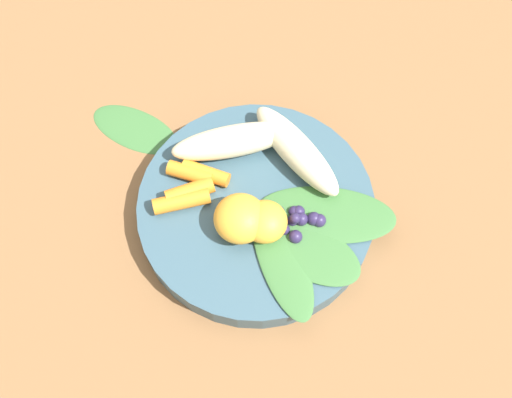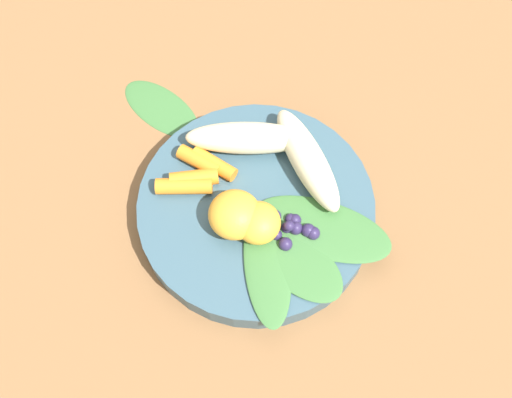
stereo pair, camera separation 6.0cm
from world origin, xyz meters
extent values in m
plane|color=brown|center=(0.00, 0.00, 0.00)|extent=(2.40, 2.40, 0.00)
cylinder|color=#385666|center=(0.00, 0.00, 0.01)|extent=(0.24, 0.24, 0.03)
ellipsoid|color=beige|center=(0.04, 0.05, 0.05)|extent=(0.11, 0.12, 0.03)
ellipsoid|color=beige|center=(0.07, -0.01, 0.05)|extent=(0.08, 0.13, 0.03)
ellipsoid|color=#F4A833|center=(-0.02, -0.02, 0.05)|extent=(0.04, 0.04, 0.03)
ellipsoid|color=#F4A833|center=(-0.03, 0.00, 0.05)|extent=(0.05, 0.05, 0.04)
cylinder|color=orange|center=(0.00, 0.06, 0.04)|extent=(0.02, 0.05, 0.02)
cylinder|color=orange|center=(-0.01, 0.07, 0.04)|extent=(0.03, 0.05, 0.02)
cylinder|color=orange|center=(-0.03, 0.06, 0.04)|extent=(0.05, 0.04, 0.02)
cylinder|color=orange|center=(-0.04, 0.06, 0.04)|extent=(0.05, 0.05, 0.02)
sphere|color=#2D234C|center=(0.01, -0.05, 0.04)|extent=(0.01, 0.01, 0.01)
sphere|color=#2D234C|center=(0.00, -0.04, 0.03)|extent=(0.01, 0.01, 0.01)
sphere|color=#2D234C|center=(-0.01, -0.04, 0.03)|extent=(0.01, 0.01, 0.01)
sphere|color=#2D234C|center=(0.00, -0.03, 0.04)|extent=(0.01, 0.01, 0.01)
sphere|color=#2D234C|center=(-0.01, -0.03, 0.03)|extent=(0.01, 0.01, 0.01)
sphere|color=#2D234C|center=(-0.01, -0.05, 0.04)|extent=(0.01, 0.01, 0.01)
sphere|color=#2D234C|center=(0.01, -0.06, 0.04)|extent=(0.01, 0.01, 0.01)
sphere|color=#2D234C|center=(0.00, -0.04, 0.04)|extent=(0.01, 0.01, 0.01)
sphere|color=#2D234C|center=(0.01, -0.04, 0.04)|extent=(0.01, 0.01, 0.01)
sphere|color=#2D234C|center=(0.01, -0.04, 0.03)|extent=(0.01, 0.01, 0.01)
sphere|color=#2D234C|center=(0.01, -0.06, 0.04)|extent=(0.01, 0.01, 0.01)
ellipsoid|color=#3D7038|center=(-0.04, -0.05, 0.03)|extent=(0.12, 0.13, 0.01)
ellipsoid|color=#3D7038|center=(-0.02, -0.07, 0.03)|extent=(0.06, 0.11, 0.01)
ellipsoid|color=#3D7038|center=(0.02, -0.07, 0.03)|extent=(0.12, 0.15, 0.01)
ellipsoid|color=#3D7038|center=(0.02, 0.17, 0.00)|extent=(0.06, 0.11, 0.01)
camera|label=1|loc=(-0.22, -0.13, 0.58)|focal=42.22mm
camera|label=2|loc=(-0.19, -0.18, 0.58)|focal=42.22mm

